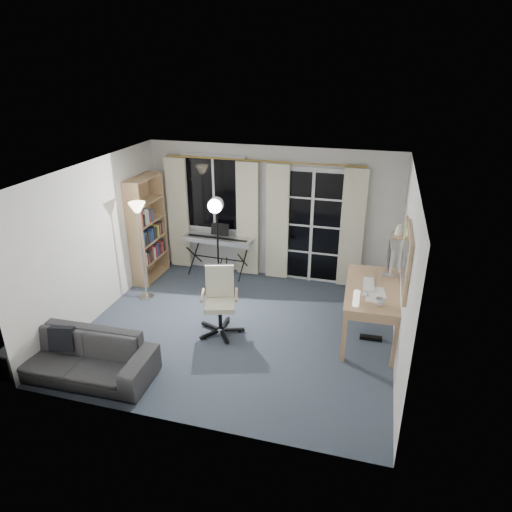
{
  "coord_description": "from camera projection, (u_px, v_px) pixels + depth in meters",
  "views": [
    {
      "loc": [
        1.81,
        -5.56,
        3.74
      ],
      "look_at": [
        0.18,
        0.35,
        1.08
      ],
      "focal_mm": 32.0,
      "sensor_mm": 36.0,
      "label": 1
    }
  ],
  "objects": [
    {
      "name": "office_chair",
      "position": [
        220.0,
        294.0,
        6.66
      ],
      "size": [
        0.69,
        0.66,
        1.0
      ],
      "rotation": [
        0.0,
        0.0,
        0.3
      ],
      "color": "black",
      "rests_on": "floor"
    },
    {
      "name": "studio_light",
      "position": [
        216.0,
        217.0,
        7.18
      ],
      "size": [
        0.36,
        0.36,
        1.8
      ],
      "rotation": [
        0.0,
        0.0,
        0.15
      ],
      "color": "black",
      "rests_on": "floor"
    },
    {
      "name": "framed_print",
      "position": [
        406.0,
        231.0,
        6.16
      ],
      "size": [
        0.03,
        0.42,
        0.32
      ],
      "color": "tan",
      "rests_on": "floor"
    },
    {
      "name": "monitor",
      "position": [
        390.0,
        257.0,
        6.63
      ],
      "size": [
        0.19,
        0.57,
        0.5
      ],
      "rotation": [
        0.0,
        0.0,
        0.03
      ],
      "color": "silver",
      "rests_on": "desk"
    },
    {
      "name": "french_door",
      "position": [
        312.0,
        227.0,
        8.01
      ],
      "size": [
        1.32,
        0.09,
        2.11
      ],
      "color": "white",
      "rests_on": "floor"
    },
    {
      "name": "torchiere_lamp",
      "position": [
        139.0,
        222.0,
        7.25
      ],
      "size": [
        0.3,
        0.3,
        1.68
      ],
      "rotation": [
        0.0,
        0.0,
        -0.15
      ],
      "color": "#B2B2B7",
      "rests_on": "floor"
    },
    {
      "name": "bookshelf",
      "position": [
        146.0,
        232.0,
        8.14
      ],
      "size": [
        0.3,
        0.88,
        1.89
      ],
      "rotation": [
        0.0,
        0.0,
        0.0
      ],
      "color": "tan",
      "rests_on": "floor"
    },
    {
      "name": "wall_mirror",
      "position": [
        407.0,
        261.0,
        5.38
      ],
      "size": [
        0.04,
        0.94,
        0.74
      ],
      "color": "tan",
      "rests_on": "floor"
    },
    {
      "name": "mug",
      "position": [
        380.0,
        301.0,
        5.9
      ],
      "size": [
        0.13,
        0.11,
        0.13
      ],
      "primitive_type": "imported",
      "rotation": [
        0.0,
        0.0,
        0.03
      ],
      "color": "silver",
      "rests_on": "desk"
    },
    {
      "name": "floor",
      "position": [
        238.0,
        330.0,
        6.86
      ],
      "size": [
        4.5,
        4.0,
        0.02
      ],
      "primitive_type": "cube",
      "color": "#343D4C",
      "rests_on": "ground"
    },
    {
      "name": "curtains",
      "position": [
        262.0,
        220.0,
        8.11
      ],
      "size": [
        3.6,
        0.07,
        2.13
      ],
      "color": "gold",
      "rests_on": "floor"
    },
    {
      "name": "window",
      "position": [
        214.0,
        193.0,
        8.26
      ],
      "size": [
        1.2,
        0.08,
        1.4
      ],
      "color": "white",
      "rests_on": "floor"
    },
    {
      "name": "desk_clutter",
      "position": [
        366.0,
        306.0,
        6.27
      ],
      "size": [
        0.45,
        0.91,
        1.0
      ],
      "rotation": [
        0.0,
        0.0,
        0.03
      ],
      "color": "white",
      "rests_on": "desk"
    },
    {
      "name": "wall_shelf",
      "position": [
        398.0,
        232.0,
        6.69
      ],
      "size": [
        0.16,
        0.3,
        0.18
      ],
      "color": "tan",
      "rests_on": "floor"
    },
    {
      "name": "keyboard_piano",
      "position": [
        218.0,
        240.0,
        8.3
      ],
      "size": [
        1.29,
        0.66,
        0.92
      ],
      "rotation": [
        0.0,
        0.0,
        -0.05
      ],
      "color": "black",
      "rests_on": "floor"
    },
    {
      "name": "desk",
      "position": [
        372.0,
        294.0,
        6.44
      ],
      "size": [
        0.79,
        1.5,
        0.79
      ],
      "rotation": [
        0.0,
        0.0,
        0.03
      ],
      "color": "#A87B56",
      "rests_on": "floor"
    },
    {
      "name": "sofa",
      "position": [
        77.0,
        350.0,
        5.73
      ],
      "size": [
        1.92,
        0.62,
        0.75
      ],
      "rotation": [
        0.0,
        0.0,
        0.03
      ],
      "color": "#272729",
      "rests_on": "floor"
    }
  ]
}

